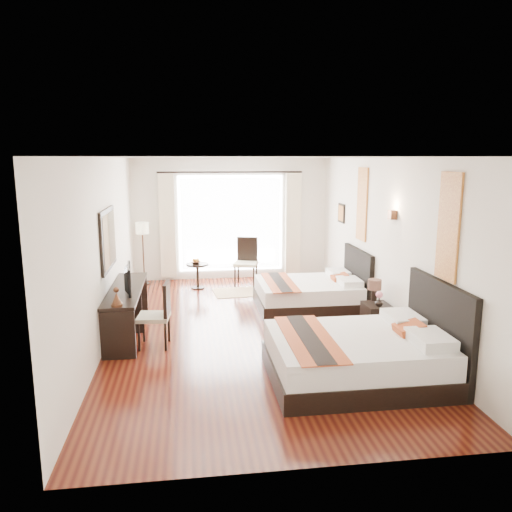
{
  "coord_description": "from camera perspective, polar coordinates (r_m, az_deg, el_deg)",
  "views": [
    {
      "loc": [
        -0.96,
        -7.75,
        2.78
      ],
      "look_at": [
        0.14,
        0.41,
        1.17
      ],
      "focal_mm": 35.0,
      "sensor_mm": 36.0,
      "label": 1
    }
  ],
  "objects": [
    {
      "name": "nightstand",
      "position": [
        8.38,
        13.62,
        -6.94
      ],
      "size": [
        0.4,
        0.49,
        0.47
      ],
      "primitive_type": "cube",
      "color": "black",
      "rests_on": "floor"
    },
    {
      "name": "side_table",
      "position": [
        10.91,
        -6.68,
        -2.28
      ],
      "size": [
        0.48,
        0.48,
        0.55
      ],
      "primitive_type": "cylinder",
      "color": "black",
      "rests_on": "floor"
    },
    {
      "name": "wall_entry",
      "position": [
        4.34,
        5.54,
        -7.56
      ],
      "size": [
        4.5,
        0.01,
        2.8
      ],
      "primitive_type": "cube",
      "color": "silver",
      "rests_on": "floor"
    },
    {
      "name": "console_desk",
      "position": [
        8.32,
        -14.54,
        -6.08
      ],
      "size": [
        0.5,
        2.2,
        0.76
      ],
      "primitive_type": "cube",
      "color": "black",
      "rests_on": "floor"
    },
    {
      "name": "window_glass",
      "position": [
        11.61,
        -2.89,
        3.74
      ],
      "size": [
        2.4,
        0.02,
        2.2
      ],
      "primitive_type": "cube",
      "color": "white",
      "rests_on": "wall_window"
    },
    {
      "name": "bed_near",
      "position": [
        6.62,
        12.1,
        -10.96
      ],
      "size": [
        2.23,
        1.74,
        1.26
      ],
      "color": "black",
      "rests_on": "floor"
    },
    {
      "name": "drape_left",
      "position": [
        11.49,
        -10.09,
        3.4
      ],
      "size": [
        0.35,
        0.14,
        2.35
      ],
      "primitive_type": "cube",
      "color": "beige",
      "rests_on": "floor"
    },
    {
      "name": "ceiling",
      "position": [
        7.81,
        -0.64,
        11.13
      ],
      "size": [
        4.5,
        7.5,
        0.02
      ],
      "primitive_type": "cube",
      "color": "white",
      "rests_on": "wall_headboard"
    },
    {
      "name": "television",
      "position": [
        7.93,
        -14.82,
        -2.54
      ],
      "size": [
        0.18,
        0.74,
        0.42
      ],
      "primitive_type": "imported",
      "rotation": [
        0.0,
        0.0,
        1.68
      ],
      "color": "black",
      "rests_on": "console_desk"
    },
    {
      "name": "wall_sconce",
      "position": [
        8.09,
        15.32,
        4.57
      ],
      "size": [
        0.1,
        0.14,
        0.14
      ],
      "primitive_type": "cube",
      "color": "#412617",
      "rests_on": "wall_headboard"
    },
    {
      "name": "wall_window",
      "position": [
        11.61,
        -2.91,
        4.23
      ],
      "size": [
        4.5,
        0.01,
        2.8
      ],
      "primitive_type": "cube",
      "color": "silver",
      "rests_on": "floor"
    },
    {
      "name": "bronze_figurine",
      "position": [
        7.23,
        -15.65,
        -4.62
      ],
      "size": [
        0.2,
        0.2,
        0.24
      ],
      "primitive_type": null,
      "rotation": [
        0.0,
        0.0,
        0.27
      ],
      "color": "#412617",
      "rests_on": "console_desk"
    },
    {
      "name": "art_panel_near",
      "position": [
        6.64,
        21.14,
        3.12
      ],
      "size": [
        0.03,
        0.5,
        1.35
      ],
      "primitive_type": "cube",
      "color": "maroon",
      "rests_on": "wall_headboard"
    },
    {
      "name": "floor_lamp",
      "position": [
        11.28,
        -12.86,
        2.63
      ],
      "size": [
        0.28,
        0.28,
        1.4
      ],
      "color": "black",
      "rests_on": "floor"
    },
    {
      "name": "art_panel_far",
      "position": [
        9.5,
        12.03,
        5.81
      ],
      "size": [
        0.03,
        0.5,
        1.35
      ],
      "primitive_type": "cube",
      "color": "maroon",
      "rests_on": "wall_headboard"
    },
    {
      "name": "wall_desk",
      "position": [
        7.97,
        -16.84,
        0.61
      ],
      "size": [
        0.01,
        7.5,
        2.8
      ],
      "primitive_type": "cube",
      "color": "silver",
      "rests_on": "floor"
    },
    {
      "name": "mirror_frame",
      "position": [
        8.1,
        -16.56,
        1.86
      ],
      "size": [
        0.04,
        1.25,
        0.95
      ],
      "primitive_type": "cube",
      "color": "black",
      "rests_on": "wall_desk"
    },
    {
      "name": "drape_right",
      "position": [
        11.73,
        4.24,
        3.69
      ],
      "size": [
        0.35,
        0.14,
        2.35
      ],
      "primitive_type": "cube",
      "color": "beige",
      "rests_on": "floor"
    },
    {
      "name": "sheer_curtain",
      "position": [
        11.55,
        -2.87,
        3.7
      ],
      "size": [
        2.3,
        0.02,
        2.1
      ],
      "primitive_type": "cube",
      "color": "white",
      "rests_on": "wall_window"
    },
    {
      "name": "desk_chair",
      "position": [
        7.7,
        -11.41,
        -7.95
      ],
      "size": [
        0.5,
        0.5,
        0.99
      ],
      "rotation": [
        0.0,
        0.0,
        3.05
      ],
      "color": "#C1B894",
      "rests_on": "floor"
    },
    {
      "name": "fruit_bowl",
      "position": [
        10.82,
        -6.89,
        -0.77
      ],
      "size": [
        0.26,
        0.26,
        0.05
      ],
      "primitive_type": "imported",
      "rotation": [
        0.0,
        0.0,
        -0.37
      ],
      "color": "#483019",
      "rests_on": "side_table"
    },
    {
      "name": "bed_far",
      "position": [
        9.53,
        6.46,
        -4.17
      ],
      "size": [
        1.96,
        1.53,
        1.1
      ],
      "color": "black",
      "rests_on": "floor"
    },
    {
      "name": "jute_rug",
      "position": [
        10.59,
        -1.56,
        -4.13
      ],
      "size": [
        1.26,
        0.91,
        0.01
      ],
      "primitive_type": "cube",
      "rotation": [
        0.0,
        0.0,
        0.08
      ],
      "color": "tan",
      "rests_on": "floor"
    },
    {
      "name": "wall_headboard",
      "position": [
        8.5,
        14.58,
        1.36
      ],
      "size": [
        0.01,
        7.5,
        2.8
      ],
      "primitive_type": "cube",
      "color": "silver",
      "rests_on": "floor"
    },
    {
      "name": "mirror_glass",
      "position": [
        8.09,
        -16.39,
        1.87
      ],
      "size": [
        0.01,
        1.12,
        0.82
      ],
      "primitive_type": "cube",
      "color": "white",
      "rests_on": "mirror_frame"
    },
    {
      "name": "floor",
      "position": [
        8.29,
        -0.6,
        -8.57
      ],
      "size": [
        4.5,
        7.5,
        0.01
      ],
      "primitive_type": "cube",
      "color": "#380E0A",
      "rests_on": "ground"
    },
    {
      "name": "table_lamp",
      "position": [
        8.36,
        13.39,
        -3.38
      ],
      "size": [
        0.22,
        0.22,
        0.35
      ],
      "color": "black",
      "rests_on": "nightstand"
    },
    {
      "name": "window_chair",
      "position": [
        11.1,
        -1.14,
        -1.72
      ],
      "size": [
        0.61,
        0.61,
        1.06
      ],
      "rotation": [
        0.0,
        0.0,
        -1.85
      ],
      "color": "#C1B894",
      "rests_on": "floor"
    },
    {
      "name": "vase",
      "position": [
        8.18,
        13.88,
        -4.97
      ],
      "size": [
        0.16,
        0.16,
        0.13
      ],
      "primitive_type": "imported",
      "rotation": [
        0.0,
        0.0,
        -0.34
      ],
      "color": "black",
      "rests_on": "nightstand"
    }
  ]
}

